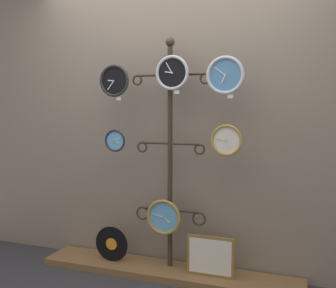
{
  "coord_description": "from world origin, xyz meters",
  "views": [
    {
      "loc": [
        1.07,
        -2.62,
        1.4
      ],
      "look_at": [
        0.0,
        0.36,
        1.1
      ],
      "focal_mm": 42.0,
      "sensor_mm": 36.0,
      "label": 1
    }
  ],
  "objects_px": {
    "display_stand": "(170,201)",
    "picture_frame": "(210,256)",
    "clock_top_center": "(172,73)",
    "clock_middle_left": "(115,141)",
    "vinyl_record": "(112,244)",
    "clock_bottom_center": "(164,217)",
    "clock_top_right": "(225,75)",
    "clock_middle_right": "(227,140)",
    "clock_top_left": "(115,81)"
  },
  "relations": [
    {
      "from": "clock_top_right",
      "to": "clock_middle_left",
      "type": "distance_m",
      "value": 1.06
    },
    {
      "from": "clock_top_left",
      "to": "clock_middle_left",
      "type": "height_order",
      "value": "clock_top_left"
    },
    {
      "from": "clock_top_center",
      "to": "clock_bottom_center",
      "type": "relative_size",
      "value": 0.92
    },
    {
      "from": "vinyl_record",
      "to": "clock_middle_right",
      "type": "bearing_deg",
      "value": -0.45
    },
    {
      "from": "vinyl_record",
      "to": "picture_frame",
      "type": "xyz_separation_m",
      "value": [
        0.88,
        -0.01,
        0.01
      ]
    },
    {
      "from": "clock_top_right",
      "to": "vinyl_record",
      "type": "bearing_deg",
      "value": 178.76
    },
    {
      "from": "clock_top_left",
      "to": "clock_bottom_center",
      "type": "bearing_deg",
      "value": 3.67
    },
    {
      "from": "clock_top_left",
      "to": "clock_middle_right",
      "type": "bearing_deg",
      "value": 1.04
    },
    {
      "from": "clock_bottom_center",
      "to": "clock_middle_right",
      "type": "bearing_deg",
      "value": -1.12
    },
    {
      "from": "clock_top_right",
      "to": "clock_middle_right",
      "type": "xyz_separation_m",
      "value": [
        0.01,
        0.01,
        -0.49
      ]
    },
    {
      "from": "clock_top_left",
      "to": "clock_middle_left",
      "type": "bearing_deg",
      "value": 116.66
    },
    {
      "from": "vinyl_record",
      "to": "clock_bottom_center",
      "type": "bearing_deg",
      "value": 0.26
    },
    {
      "from": "display_stand",
      "to": "vinyl_record",
      "type": "distance_m",
      "value": 0.65
    },
    {
      "from": "clock_top_center",
      "to": "vinyl_record",
      "type": "xyz_separation_m",
      "value": [
        -0.56,
        0.0,
        -1.45
      ]
    },
    {
      "from": "display_stand",
      "to": "picture_frame",
      "type": "bearing_deg",
      "value": -14.12
    },
    {
      "from": "clock_middle_left",
      "to": "clock_bottom_center",
      "type": "distance_m",
      "value": 0.75
    },
    {
      "from": "clock_middle_left",
      "to": "clock_top_left",
      "type": "bearing_deg",
      "value": -63.34
    },
    {
      "from": "clock_top_center",
      "to": "clock_middle_right",
      "type": "distance_m",
      "value": 0.68
    },
    {
      "from": "clock_top_right",
      "to": "clock_top_center",
      "type": "bearing_deg",
      "value": 177.22
    },
    {
      "from": "clock_top_center",
      "to": "clock_bottom_center",
      "type": "xyz_separation_m",
      "value": [
        -0.07,
        0.0,
        -1.17
      ]
    },
    {
      "from": "clock_top_right",
      "to": "picture_frame",
      "type": "xyz_separation_m",
      "value": [
        -0.1,
        0.01,
        -1.41
      ]
    },
    {
      "from": "display_stand",
      "to": "clock_top_center",
      "type": "xyz_separation_m",
      "value": [
        0.05,
        -0.08,
        1.05
      ]
    },
    {
      "from": "display_stand",
      "to": "clock_top_right",
      "type": "distance_m",
      "value": 1.13
    },
    {
      "from": "clock_bottom_center",
      "to": "clock_middle_left",
      "type": "bearing_deg",
      "value": -177.3
    },
    {
      "from": "vinyl_record",
      "to": "clock_top_center",
      "type": "bearing_deg",
      "value": -0.06
    },
    {
      "from": "clock_top_right",
      "to": "picture_frame",
      "type": "distance_m",
      "value": 1.42
    },
    {
      "from": "display_stand",
      "to": "picture_frame",
      "type": "relative_size",
      "value": 5.1
    },
    {
      "from": "display_stand",
      "to": "picture_frame",
      "type": "height_order",
      "value": "display_stand"
    },
    {
      "from": "clock_top_right",
      "to": "clock_middle_right",
      "type": "height_order",
      "value": "clock_top_right"
    },
    {
      "from": "display_stand",
      "to": "clock_top_right",
      "type": "bearing_deg",
      "value": -12.39
    },
    {
      "from": "display_stand",
      "to": "clock_middle_right",
      "type": "distance_m",
      "value": 0.73
    },
    {
      "from": "clock_top_left",
      "to": "picture_frame",
      "type": "xyz_separation_m",
      "value": [
        0.82,
        0.01,
        -1.39
      ]
    },
    {
      "from": "clock_top_center",
      "to": "clock_middle_left",
      "type": "bearing_deg",
      "value": -178.02
    },
    {
      "from": "clock_middle_left",
      "to": "vinyl_record",
      "type": "xyz_separation_m",
      "value": [
        -0.06,
        0.02,
        -0.9
      ]
    },
    {
      "from": "picture_frame",
      "to": "clock_top_center",
      "type": "bearing_deg",
      "value": 178.2
    },
    {
      "from": "clock_top_right",
      "to": "clock_middle_right",
      "type": "distance_m",
      "value": 0.49
    },
    {
      "from": "display_stand",
      "to": "clock_middle_right",
      "type": "bearing_deg",
      "value": -10.53
    },
    {
      "from": "clock_top_center",
      "to": "clock_middle_left",
      "type": "height_order",
      "value": "clock_top_center"
    },
    {
      "from": "clock_top_left",
      "to": "clock_bottom_center",
      "type": "height_order",
      "value": "clock_top_left"
    },
    {
      "from": "display_stand",
      "to": "clock_bottom_center",
      "type": "bearing_deg",
      "value": -108.37
    },
    {
      "from": "clock_top_left",
      "to": "vinyl_record",
      "type": "relative_size",
      "value": 0.86
    },
    {
      "from": "display_stand",
      "to": "clock_bottom_center",
      "type": "relative_size",
      "value": 6.59
    },
    {
      "from": "clock_top_left",
      "to": "clock_top_right",
      "type": "height_order",
      "value": "clock_top_right"
    },
    {
      "from": "clock_top_right",
      "to": "clock_middle_left",
      "type": "bearing_deg",
      "value": 179.79
    },
    {
      "from": "clock_top_center",
      "to": "clock_middle_right",
      "type": "height_order",
      "value": "clock_top_center"
    },
    {
      "from": "clock_top_center",
      "to": "clock_bottom_center",
      "type": "bearing_deg",
      "value": 177.85
    },
    {
      "from": "clock_top_left",
      "to": "clock_top_center",
      "type": "distance_m",
      "value": 0.5
    },
    {
      "from": "clock_middle_right",
      "to": "clock_bottom_center",
      "type": "relative_size",
      "value": 0.82
    },
    {
      "from": "clock_middle_right",
      "to": "vinyl_record",
      "type": "distance_m",
      "value": 1.37
    },
    {
      "from": "clock_top_left",
      "to": "clock_middle_right",
      "type": "xyz_separation_m",
      "value": [
        0.93,
        0.02,
        -0.47
      ]
    }
  ]
}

